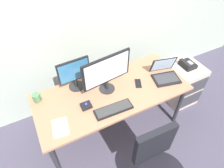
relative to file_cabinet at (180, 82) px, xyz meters
The scene contains 13 objects.
ground_plane 1.20m from the file_cabinet, behind, with size 8.00×8.00×0.00m, color #484355.
back_wall 1.74m from the file_cabinet, 148.53° to the left, with size 6.00×0.10×2.80m, color #AFBAAC.
desk 1.20m from the file_cabinet, behind, with size 1.77×0.77×0.71m.
file_cabinet is the anchor object (origin of this frame).
desk_phone 0.35m from the file_cabinet, 116.78° to the right, with size 0.17×0.20×0.09m.
monitor_main 1.36m from the file_cabinet, behind, with size 0.58×0.18×0.46m.
monitor_side 1.63m from the file_cabinet, behind, with size 0.37×0.18×0.38m.
keyboard 1.35m from the file_cabinet, 167.96° to the right, with size 0.42×0.15×0.03m.
laptop 0.65m from the file_cabinet, 168.25° to the right, with size 0.37×0.35×0.23m.
trackball_mouse 1.56m from the file_cabinet, behind, with size 0.11×0.09×0.07m.
coffee_mug 2.01m from the file_cabinet, behind, with size 0.09×0.08×0.10m.
paper_notepad 1.88m from the file_cabinet, behind, with size 0.15×0.21×0.01m, color white.
cell_phone 0.91m from the file_cabinet, behind, with size 0.07×0.14×0.01m, color black.
Camera 1 is at (-0.69, -1.36, 2.35)m, focal length 31.32 mm.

